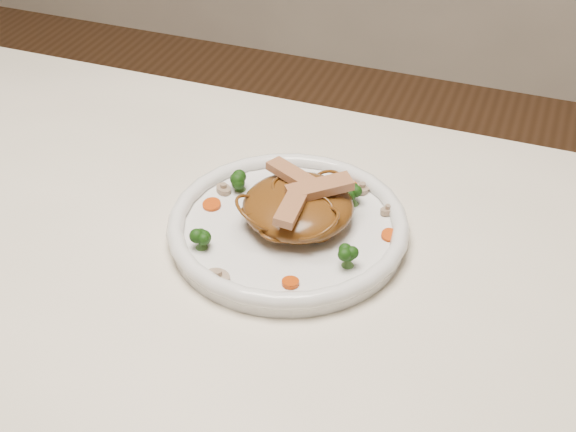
% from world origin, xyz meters
% --- Properties ---
extents(table, '(1.20, 0.80, 0.75)m').
position_xyz_m(table, '(0.00, 0.00, 0.65)').
color(table, white).
rests_on(table, ground).
extents(plate, '(0.32, 0.32, 0.02)m').
position_xyz_m(plate, '(0.08, 0.09, 0.76)').
color(plate, white).
rests_on(plate, table).
extents(noodle_mound, '(0.14, 0.14, 0.04)m').
position_xyz_m(noodle_mound, '(0.09, 0.11, 0.79)').
color(noodle_mound, '#5D3511').
rests_on(noodle_mound, plate).
extents(chicken_a, '(0.07, 0.07, 0.01)m').
position_xyz_m(chicken_a, '(0.11, 0.11, 0.81)').
color(chicken_a, tan).
rests_on(chicken_a, noodle_mound).
extents(chicken_b, '(0.07, 0.05, 0.01)m').
position_xyz_m(chicken_b, '(0.07, 0.13, 0.81)').
color(chicken_b, tan).
rests_on(chicken_b, noodle_mound).
extents(chicken_c, '(0.03, 0.07, 0.01)m').
position_xyz_m(chicken_c, '(0.09, 0.07, 0.81)').
color(chicken_c, tan).
rests_on(chicken_c, noodle_mound).
extents(broccoli_0, '(0.04, 0.04, 0.03)m').
position_xyz_m(broccoli_0, '(0.14, 0.16, 0.78)').
color(broccoli_0, '#1A400D').
rests_on(broccoli_0, plate).
extents(broccoli_1, '(0.03, 0.03, 0.03)m').
position_xyz_m(broccoli_1, '(0.00, 0.14, 0.78)').
color(broccoli_1, '#1A400D').
rests_on(broccoli_1, plate).
extents(broccoli_2, '(0.03, 0.03, 0.03)m').
position_xyz_m(broccoli_2, '(0.00, 0.02, 0.78)').
color(broccoli_2, '#1A400D').
rests_on(broccoli_2, plate).
extents(broccoli_3, '(0.03, 0.03, 0.03)m').
position_xyz_m(broccoli_3, '(0.17, 0.05, 0.78)').
color(broccoli_3, '#1A400D').
rests_on(broccoli_3, plate).
extents(carrot_0, '(0.03, 0.03, 0.00)m').
position_xyz_m(carrot_0, '(0.13, 0.19, 0.77)').
color(carrot_0, '#BD3F06').
rests_on(carrot_0, plate).
extents(carrot_1, '(0.03, 0.03, 0.00)m').
position_xyz_m(carrot_1, '(-0.02, 0.10, 0.77)').
color(carrot_1, '#BD3F06').
rests_on(carrot_1, plate).
extents(carrot_2, '(0.02, 0.02, 0.00)m').
position_xyz_m(carrot_2, '(0.20, 0.11, 0.77)').
color(carrot_2, '#BD3F06').
rests_on(carrot_2, plate).
extents(carrot_3, '(0.02, 0.02, 0.00)m').
position_xyz_m(carrot_3, '(0.06, 0.18, 0.77)').
color(carrot_3, '#BD3F06').
rests_on(carrot_3, plate).
extents(carrot_4, '(0.02, 0.02, 0.00)m').
position_xyz_m(carrot_4, '(0.12, 0.00, 0.77)').
color(carrot_4, '#BD3F06').
rests_on(carrot_4, plate).
extents(mushroom_0, '(0.03, 0.03, 0.01)m').
position_xyz_m(mushroom_0, '(0.04, -0.02, 0.77)').
color(mushroom_0, tan).
rests_on(mushroom_0, plate).
extents(mushroom_1, '(0.03, 0.03, 0.01)m').
position_xyz_m(mushroom_1, '(0.18, 0.16, 0.77)').
color(mushroom_1, tan).
rests_on(mushroom_1, plate).
extents(mushroom_2, '(0.03, 0.03, 0.01)m').
position_xyz_m(mushroom_2, '(-0.02, 0.13, 0.77)').
color(mushroom_2, tan).
rests_on(mushroom_2, plate).
extents(mushroom_3, '(0.03, 0.03, 0.01)m').
position_xyz_m(mushroom_3, '(0.14, 0.19, 0.77)').
color(mushroom_3, tan).
rests_on(mushroom_3, plate).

